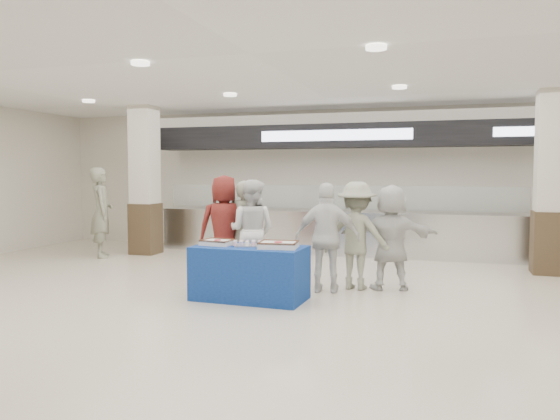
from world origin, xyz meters
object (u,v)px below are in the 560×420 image
(civilian_white, at_px, (391,237))
(soldier_a, at_px, (244,230))
(soldier_bg, at_px, (101,212))
(cupcake_tray, at_px, (250,243))
(chef_tall, at_px, (252,230))
(soldier_b, at_px, (357,235))
(display_table, at_px, (250,273))
(sheet_cake_left, at_px, (218,242))
(civilian_maroon, at_px, (224,227))
(chef_short, at_px, (327,238))
(sheet_cake_right, at_px, (278,244))

(civilian_white, bearing_deg, soldier_a, -19.49)
(soldier_bg, bearing_deg, cupcake_tray, -157.65)
(chef_tall, height_order, soldier_bg, soldier_bg)
(chef_tall, distance_m, soldier_b, 1.75)
(display_table, height_order, soldier_a, soldier_a)
(sheet_cake_left, bearing_deg, civilian_maroon, 108.94)
(chef_tall, relative_size, soldier_b, 1.01)
(sheet_cake_left, bearing_deg, civilian_white, 28.50)
(sheet_cake_left, xyz_separation_m, civilian_maroon, (-0.44, 1.28, 0.07))
(display_table, bearing_deg, cupcake_tray, 100.37)
(soldier_b, relative_size, civilian_white, 1.03)
(civilian_white, bearing_deg, chef_short, 11.76)
(cupcake_tray, bearing_deg, soldier_bg, 148.49)
(sheet_cake_right, relative_size, soldier_b, 0.34)
(soldier_a, height_order, chef_tall, chef_tall)
(display_table, distance_m, sheet_cake_left, 0.64)
(sheet_cake_left, height_order, sheet_cake_right, sheet_cake_right)
(civilian_maroon, relative_size, soldier_b, 1.06)
(civilian_white, bearing_deg, chef_tall, -16.44)
(sheet_cake_right, bearing_deg, soldier_a, 126.10)
(civilian_maroon, relative_size, soldier_bg, 0.92)
(sheet_cake_left, relative_size, chef_tall, 0.28)
(display_table, xyz_separation_m, chef_tall, (-0.43, 1.26, 0.46))
(chef_tall, bearing_deg, cupcake_tray, 111.33)
(chef_tall, relative_size, civilian_white, 1.04)
(soldier_bg, bearing_deg, sheet_cake_left, -161.23)
(soldier_a, bearing_deg, soldier_bg, -22.83)
(sheet_cake_right, bearing_deg, display_table, 172.67)
(soldier_a, xyz_separation_m, soldier_b, (1.93, -0.25, -0.00))
(civilian_maroon, xyz_separation_m, soldier_a, (0.31, 0.11, -0.04))
(cupcake_tray, bearing_deg, chef_short, 37.86)
(civilian_white, bearing_deg, civilian_maroon, -16.86)
(sheet_cake_left, xyz_separation_m, soldier_b, (1.79, 1.14, 0.02))
(cupcake_tray, height_order, soldier_a, soldier_a)
(civilian_maroon, height_order, soldier_a, civilian_maroon)
(sheet_cake_left, height_order, chef_short, chef_short)
(sheet_cake_right, xyz_separation_m, civilian_white, (1.37, 1.30, -0.00))
(cupcake_tray, xyz_separation_m, civilian_white, (1.82, 1.19, 0.01))
(soldier_b, bearing_deg, soldier_bg, -7.14)
(display_table, distance_m, soldier_bg, 5.10)
(display_table, bearing_deg, sheet_cake_right, -5.04)
(civilian_maroon, relative_size, chef_tall, 1.04)
(chef_tall, bearing_deg, civilian_maroon, -0.76)
(display_table, relative_size, civilian_maroon, 0.89)
(civilian_maroon, distance_m, civilian_white, 2.73)
(civilian_white, bearing_deg, display_table, 18.36)
(soldier_a, distance_m, chef_tall, 0.22)
(sheet_cake_left, bearing_deg, cupcake_tray, 6.02)
(soldier_a, bearing_deg, display_table, 110.40)
(chef_short, xyz_separation_m, civilian_white, (0.88, 0.46, -0.02))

